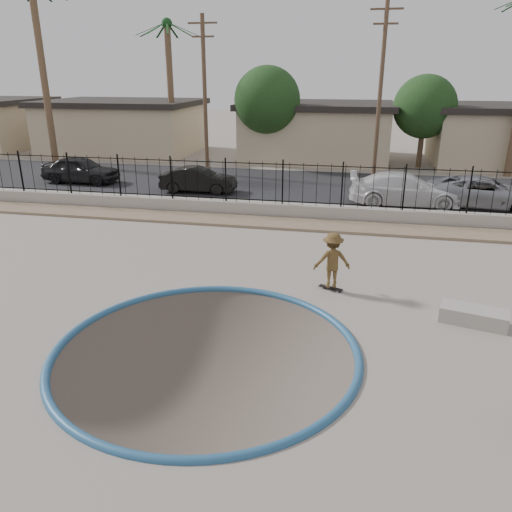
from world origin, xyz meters
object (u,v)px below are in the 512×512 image
object	(u,v)px
concrete_ledge	(474,316)
car_d	(484,192)
skateboard	(331,288)
car_c	(405,189)
skater	(332,263)
car_a	(81,170)
car_b	(198,180)

from	to	relation	value
concrete_ledge	car_d	bearing A→B (deg)	77.62
skateboard	concrete_ledge	bearing A→B (deg)	1.13
car_c	car_d	bearing A→B (deg)	-85.66
skater	car_d	world-z (taller)	skater
skater	car_a	world-z (taller)	skater
skateboard	concrete_ledge	xyz separation A→B (m)	(3.65, -1.35, 0.15)
skateboard	concrete_ledge	distance (m)	3.89
skater	car_a	distance (m)	19.02
skateboard	car_d	xyz separation A→B (m)	(6.31, 10.78, 0.69)
skater	car_b	world-z (taller)	skater
car_c	car_d	world-z (taller)	car_c
skater	car_c	size ratio (longest dim) A/B	0.32
car_b	car_c	size ratio (longest dim) A/B	0.76
concrete_ledge	car_b	distance (m)	16.72
car_b	car_c	world-z (taller)	car_c
concrete_ledge	car_c	size ratio (longest dim) A/B	0.31
skater	car_a	bearing A→B (deg)	-53.59
car_a	skater	bearing A→B (deg)	-127.95
car_d	concrete_ledge	bearing A→B (deg)	171.41
car_a	car_d	bearing A→B (deg)	-92.15
skater	concrete_ledge	size ratio (longest dim) A/B	1.02
car_b	car_d	bearing A→B (deg)	-93.61
car_c	concrete_ledge	bearing A→B (deg)	-177.48
skater	car_c	xyz separation A→B (m)	(2.77, 10.40, -0.04)
concrete_ledge	car_d	distance (m)	12.43
concrete_ledge	car_a	world-z (taller)	car_a
skater	skateboard	distance (m)	0.76
skateboard	car_d	size ratio (longest dim) A/B	0.15
car_c	car_a	bearing A→B (deg)	83.04
car_b	car_d	distance (m)	13.85
skateboard	car_b	distance (m)	13.40
car_a	car_b	bearing A→B (deg)	-96.24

